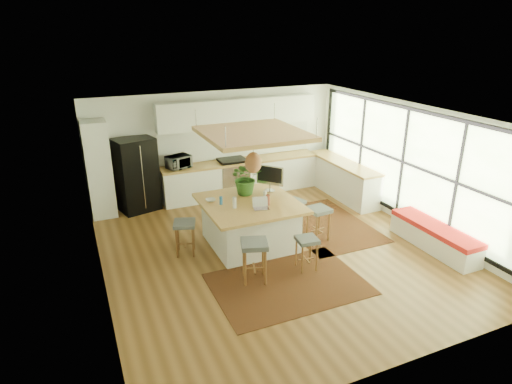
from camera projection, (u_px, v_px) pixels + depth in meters
name	position (u px, v px, depth m)	size (l,w,h in m)	color
floor	(275.00, 250.00, 8.69)	(7.00, 7.00, 0.00)	brown
ceiling	(277.00, 116.00, 7.73)	(7.00, 7.00, 0.00)	white
wall_back	(217.00, 144.00, 11.20)	(6.50, 6.50, 0.00)	white
wall_front	(404.00, 279.00, 5.21)	(6.50, 6.50, 0.00)	white
wall_left	(95.00, 215.00, 7.00)	(7.00, 7.00, 0.00)	white
wall_right	(411.00, 166.00, 9.42)	(7.00, 7.00, 0.00)	white
window_wall	(410.00, 164.00, 9.39)	(0.10, 6.20, 2.60)	black
pantry	(99.00, 170.00, 9.91)	(0.55, 0.60, 2.25)	white
back_counter_base	(241.00, 178.00, 11.46)	(4.20, 0.60, 0.88)	white
back_counter_top	(241.00, 161.00, 11.30)	(4.24, 0.64, 0.05)	#AE813D
backsplash	(237.00, 142.00, 11.39)	(4.20, 0.02, 0.80)	white
upper_cabinets	(239.00, 112.00, 10.97)	(4.20, 0.34, 0.70)	white
range	(233.00, 177.00, 11.35)	(0.76, 0.62, 1.00)	#A5A5AA
right_counter_base	(343.00, 180.00, 11.34)	(0.60, 2.50, 0.88)	white
right_counter_top	(344.00, 163.00, 11.18)	(0.64, 2.54, 0.05)	#AE813D
window_bench	(434.00, 237.00, 8.68)	(0.52, 2.00, 0.50)	white
ceiling_panel	(253.00, 148.00, 8.19)	(1.86, 1.86, 0.80)	#AE813D
rug_near	(288.00, 284.00, 7.54)	(2.60, 1.80, 0.01)	black
rug_right	(324.00, 225.00, 9.78)	(1.80, 2.60, 0.01)	black
fridge	(136.00, 173.00, 10.30)	(0.88, 0.69, 1.77)	black
island	(250.00, 223.00, 8.78)	(1.85, 1.85, 0.93)	#AE813D
stool_near_left	(254.00, 263.00, 7.54)	(0.45, 0.45, 0.76)	#4D5456
stool_near_right	(307.00, 251.00, 7.91)	(0.37, 0.37, 0.63)	#4D5456
stool_right_front	(318.00, 224.00, 9.01)	(0.42, 0.42, 0.71)	#4D5456
stool_right_back	(294.00, 213.00, 9.55)	(0.38, 0.38, 0.64)	#4D5456
stool_left_side	(185.00, 237.00, 8.44)	(0.41, 0.41, 0.69)	#4D5456
laptop	(261.00, 203.00, 8.25)	(0.30, 0.32, 0.22)	#A5A5AA
monitor	(270.00, 179.00, 9.10)	(0.61, 0.22, 0.56)	#A5A5AA
microwave	(178.00, 161.00, 10.62)	(0.56, 0.31, 0.38)	#A5A5AA
island_plant	(246.00, 181.00, 8.93)	(0.65, 0.73, 0.57)	#1E4C19
island_bowl	(211.00, 200.00, 8.64)	(0.19, 0.19, 0.05)	white
island_bottle_0	(222.00, 200.00, 8.46)	(0.07, 0.07, 0.19)	#2C6DB1
island_bottle_1	(233.00, 203.00, 8.30)	(0.07, 0.07, 0.19)	silver
island_bottle_2	(268.00, 201.00, 8.41)	(0.07, 0.07, 0.19)	brown
island_bottle_3	(265.00, 194.00, 8.75)	(0.07, 0.07, 0.19)	white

